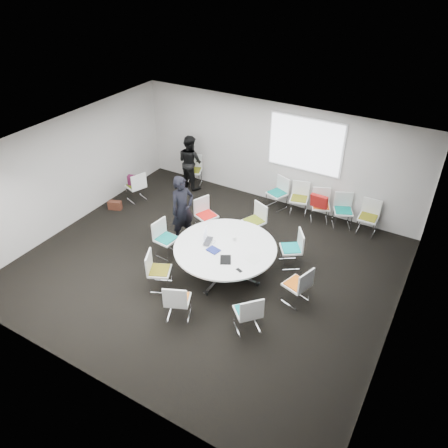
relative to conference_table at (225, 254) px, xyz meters
The scene contains 31 objects.
room_shell 0.94m from the conference_table, behind, with size 8.08×7.08×2.88m.
conference_table is the anchor object (origin of this frame).
projection_screen 3.71m from the conference_table, 84.37° to the left, with size 1.90×0.03×1.35m, color white.
chair_ring_a 1.72m from the conference_table, ahead, with size 0.57×0.57×0.88m.
chair_ring_b 1.53m from the conference_table, 41.93° to the left, with size 0.63×0.63×0.88m.
chair_ring_c 1.62m from the conference_table, 93.49° to the left, with size 0.60×0.59×0.88m.
chair_ring_d 1.77m from the conference_table, 135.69° to the left, with size 0.59×0.60×0.88m.
chair_ring_e 1.55m from the conference_table, behind, with size 0.49×0.50×0.88m.
chair_ring_f 1.48m from the conference_table, 131.44° to the right, with size 0.60×0.61×0.88m.
chair_ring_g 1.64m from the conference_table, 94.39° to the right, with size 0.60×0.60×0.88m.
chair_ring_h 1.72m from the conference_table, 45.57° to the right, with size 0.64×0.64×0.88m.
chair_back_a 3.17m from the conference_table, 93.37° to the left, with size 0.59×0.59×0.88m.
chair_back_b 3.20m from the conference_table, 82.11° to the left, with size 0.55×0.55×0.88m.
chair_back_c 3.30m from the conference_table, 71.28° to the left, with size 0.60×0.59×0.88m.
chair_back_d 3.57m from the conference_table, 62.68° to the left, with size 0.61×0.60×0.88m.
chair_back_e 3.90m from the conference_table, 54.36° to the left, with size 0.47×0.46×0.88m.
chair_spare_left 4.07m from the conference_table, 157.75° to the left, with size 0.58×0.58×0.88m.
chair_person_back 4.30m from the conference_table, 132.68° to the left, with size 0.60×0.59×0.88m.
person_main 1.70m from the conference_table, 157.50° to the left, with size 0.62×0.41×1.70m, color black.
person_back 4.18m from the conference_table, 134.15° to the left, with size 0.78×0.61×1.60m, color black.
laptop 0.41m from the conference_table, behind, with size 0.36×0.23×0.03m, color #333338.
laptop_lid 0.62m from the conference_table, behind, with size 0.30×0.02×0.22m, color silver.
notebook_black 0.50m from the conference_table, 59.05° to the right, with size 0.22×0.30×0.02m, color black.
tablet_folio 0.35m from the conference_table, 122.07° to the right, with size 0.26×0.20×0.03m, color navy.
papers_right 0.66m from the conference_table, 14.80° to the left, with size 0.30×0.21×0.00m, color white.
papers_front 0.72m from the conference_table, ahead, with size 0.30×0.21×0.00m, color silver.
cup 0.40m from the conference_table, 80.03° to the left, with size 0.08×0.08×0.09m, color white.
phone 0.86m from the conference_table, 40.59° to the right, with size 0.14×0.07×0.01m, color black.
maroon_bag 4.08m from the conference_table, 157.76° to the left, with size 0.40×0.14×0.28m, color #4E1431.
brown_bag 4.09m from the conference_table, 167.97° to the left, with size 0.36×0.16×0.24m, color #492317.
red_jacket 3.08m from the conference_table, 69.83° to the left, with size 0.44×0.10×0.35m, color maroon.
Camera 1 is at (4.20, -6.49, 6.28)m, focal length 35.00 mm.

